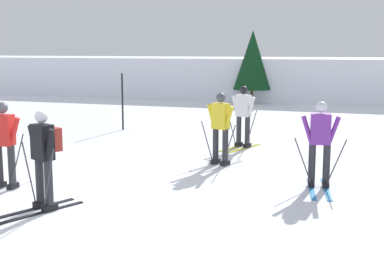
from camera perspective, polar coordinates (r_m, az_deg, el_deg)
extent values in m
plane|color=white|center=(9.86, -13.48, -7.35)|extent=(120.00, 120.00, 0.00)
cube|color=white|center=(29.84, 8.34, 5.66)|extent=(80.00, 7.79, 2.21)
cube|color=#237AC6|center=(10.31, 14.81, -6.64)|extent=(0.32, 1.60, 0.02)
cube|color=#237AC6|center=(10.29, 13.25, -6.61)|extent=(0.32, 1.60, 0.02)
cube|color=black|center=(10.44, 14.75, -6.10)|extent=(0.16, 0.27, 0.10)
cube|color=black|center=(10.42, 13.21, -6.07)|extent=(0.16, 0.27, 0.10)
cylinder|color=#2D2D33|center=(10.33, 14.85, -3.55)|extent=(0.14, 0.14, 0.85)
cylinder|color=#2D2D33|center=(10.31, 13.30, -3.52)|extent=(0.14, 0.14, 0.85)
cube|color=purple|center=(10.21, 14.21, -0.11)|extent=(0.41, 0.29, 0.60)
cylinder|color=purple|center=(10.21, 15.61, -0.23)|extent=(0.27, 0.13, 0.55)
cylinder|color=purple|center=(10.17, 12.81, -0.16)|extent=(0.27, 0.13, 0.55)
sphere|color=silver|center=(10.15, 14.30, 2.29)|extent=(0.22, 0.22, 0.22)
cylinder|color=#38383D|center=(10.26, 15.79, -3.95)|extent=(0.40, 0.08, 1.00)
cylinder|color=#38383D|center=(10.21, 12.42, -3.88)|extent=(0.40, 0.08, 1.00)
cube|color=#232328|center=(10.41, 14.13, 0.18)|extent=(0.30, 0.22, 0.40)
cube|color=black|center=(8.96, -16.46, -9.07)|extent=(0.74, 1.49, 0.02)
cube|color=black|center=(9.19, -17.37, -8.66)|extent=(0.74, 1.49, 0.02)
cube|color=black|center=(9.02, -15.65, -8.52)|extent=(0.22, 0.29, 0.10)
cube|color=black|center=(9.24, -16.58, -8.13)|extent=(0.22, 0.29, 0.10)
cylinder|color=#2D2D33|center=(8.89, -15.78, -5.60)|extent=(0.14, 0.14, 0.85)
cylinder|color=#2D2D33|center=(9.12, -16.71, -5.27)|extent=(0.14, 0.14, 0.85)
cube|color=black|center=(8.87, -16.42, -1.51)|extent=(0.45, 0.38, 0.60)
cylinder|color=black|center=(8.66, -15.67, -1.82)|extent=(0.27, 0.19, 0.55)
cylinder|color=black|center=(9.08, -17.35, -1.41)|extent=(0.27, 0.19, 0.55)
sphere|color=silver|center=(8.81, -16.55, 1.24)|extent=(0.22, 0.22, 0.22)
cylinder|color=#38383D|center=(8.70, -15.80, -5.78)|extent=(0.38, 0.19, 1.13)
cylinder|color=#38383D|center=(9.20, -17.75, -5.08)|extent=(0.38, 0.19, 1.13)
cube|color=maroon|center=(8.98, -15.29, -1.22)|extent=(0.33, 0.28, 0.40)
cube|color=gold|center=(14.05, 5.87, -2.28)|extent=(0.64, 1.53, 0.02)
cube|color=gold|center=(14.20, 4.91, -2.15)|extent=(0.64, 1.53, 0.02)
cube|color=black|center=(14.17, 6.20, -1.95)|extent=(0.20, 0.29, 0.10)
cube|color=black|center=(14.32, 5.25, -1.83)|extent=(0.20, 0.29, 0.10)
cylinder|color=#2D2D33|center=(14.09, 6.23, -0.05)|extent=(0.14, 0.14, 0.85)
cylinder|color=#2D2D33|center=(14.24, 5.28, 0.05)|extent=(0.14, 0.14, 0.85)
cube|color=white|center=(14.08, 5.79, 2.51)|extent=(0.44, 0.36, 0.60)
cylinder|color=white|center=(13.93, 6.61, 2.38)|extent=(0.27, 0.17, 0.55)
cylinder|color=white|center=(14.20, 4.90, 2.53)|extent=(0.27, 0.17, 0.55)
sphere|color=black|center=(14.04, 5.82, 4.26)|extent=(0.22, 0.22, 0.22)
cylinder|color=#38383D|center=(13.91, 6.63, -0.16)|extent=(0.35, 0.15, 1.10)
cylinder|color=#38383D|center=(14.25, 4.45, 0.09)|extent=(0.35, 0.15, 1.10)
cube|color=#B7B2A3|center=(14.25, 6.25, 2.66)|extent=(0.33, 0.27, 0.40)
cube|color=silver|center=(11.84, 3.30, -4.35)|extent=(0.67, 1.52, 0.02)
cube|color=silver|center=(12.00, 2.22, -4.16)|extent=(0.67, 1.52, 0.02)
cube|color=black|center=(11.95, 3.73, -3.95)|extent=(0.21, 0.29, 0.10)
cube|color=black|center=(12.11, 2.65, -3.76)|extent=(0.21, 0.29, 0.10)
cylinder|color=#2D2D33|center=(11.85, 3.76, -1.71)|extent=(0.14, 0.14, 0.85)
cylinder|color=#2D2D33|center=(12.01, 2.67, -1.55)|extent=(0.14, 0.14, 0.85)
cube|color=yellow|center=(11.83, 3.24, 1.35)|extent=(0.44, 0.36, 0.60)
cylinder|color=yellow|center=(11.68, 4.17, 1.18)|extent=(0.27, 0.18, 0.55)
cylinder|color=yellow|center=(11.97, 2.21, 1.38)|extent=(0.27, 0.18, 0.55)
sphere|color=#4C4C56|center=(11.79, 3.25, 3.42)|extent=(0.22, 0.22, 0.22)
cylinder|color=#38383D|center=(11.68, 4.13, -2.04)|extent=(0.37, 0.16, 1.03)
cylinder|color=#38383D|center=(12.04, 1.75, -1.69)|extent=(0.37, 0.16, 1.03)
cube|color=silver|center=(10.46, -19.87, -6.66)|extent=(0.19, 1.60, 0.02)
cube|color=black|center=(10.56, -19.43, -6.15)|extent=(0.14, 0.27, 0.10)
cube|color=black|center=(10.72, -20.68, -6.00)|extent=(0.14, 0.27, 0.10)
cylinder|color=#2D2D33|center=(10.45, -19.56, -3.63)|extent=(0.14, 0.14, 0.85)
cube|color=red|center=(10.42, -20.38, -0.21)|extent=(0.39, 0.26, 0.60)
cylinder|color=red|center=(10.27, -19.29, -0.35)|extent=(0.26, 0.11, 0.55)
sphere|color=#4C4C56|center=(10.37, -20.51, 2.14)|extent=(0.22, 0.22, 0.22)
cylinder|color=#38383D|center=(10.28, -19.08, -3.70)|extent=(0.38, 0.05, 1.14)
cylinder|color=black|center=(17.30, -7.80, 2.94)|extent=(0.06, 0.06, 1.91)
cylinder|color=#513823|center=(26.15, 6.74, 3.58)|extent=(0.19, 0.19, 0.69)
cone|color=#0F3819|center=(26.04, 6.81, 7.59)|extent=(1.93, 1.93, 2.97)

